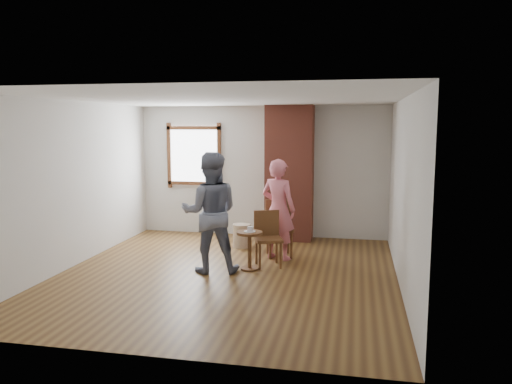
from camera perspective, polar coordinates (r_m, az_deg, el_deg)
ground at (r=7.61m, az=-3.34°, el=-9.36°), size 5.50×5.50×0.00m
room_shell at (r=7.89m, az=-2.71°, el=4.63°), size 5.04×5.52×2.62m
brick_chimney at (r=9.66m, az=3.85°, el=2.16°), size 0.90×0.50×2.60m
stoneware_crock at (r=9.19m, az=-1.62°, el=-5.00°), size 0.39×0.39×0.42m
dark_pot at (r=9.54m, az=-2.13°, el=-5.40°), size 0.15×0.15×0.14m
dining_chair_left at (r=7.95m, az=1.34°, el=-4.95°), size 0.52×0.52×0.87m
dining_chair_right at (r=8.56m, az=2.63°, el=-3.75°), size 0.55×0.55×0.95m
side_table at (r=7.73m, az=-0.74°, el=-5.98°), size 0.40×0.40×0.60m
cake_plate at (r=7.68m, az=-0.74°, el=-4.52°), size 0.18×0.18×0.01m
cake_slice at (r=7.67m, az=-0.67°, el=-4.28°), size 0.08×0.07×0.06m
man at (r=7.57m, az=-5.24°, el=-2.35°), size 1.03×0.89×1.83m
person_pink at (r=8.27m, az=2.57°, el=-1.99°), size 0.72×0.60×1.68m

